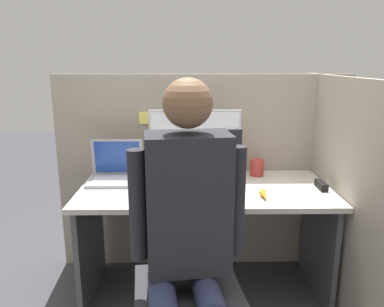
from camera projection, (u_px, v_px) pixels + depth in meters
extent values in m
cube|color=gray|center=(203.00, 173.00, 2.61)|extent=(1.99, 0.04, 1.36)
cube|color=#F4EA66|center=(145.00, 118.00, 2.48)|extent=(0.08, 0.01, 0.08)
cube|color=#EA9EC6|center=(208.00, 117.00, 2.49)|extent=(0.08, 0.01, 0.08)
cube|color=gray|center=(337.00, 194.00, 2.19)|extent=(0.04, 1.33, 1.36)
cube|color=beige|center=(205.00, 189.00, 2.24)|extent=(1.49, 0.69, 0.03)
cube|color=#4C4C51|center=(90.00, 244.00, 2.32)|extent=(0.03, 0.59, 0.67)
cube|color=#4C4C51|center=(318.00, 242.00, 2.34)|extent=(0.03, 0.59, 0.67)
cube|color=orange|center=(195.00, 172.00, 2.43)|extent=(0.33, 0.20, 0.07)
cylinder|color=#B2B2B7|center=(195.00, 166.00, 2.42)|extent=(0.19, 0.19, 0.01)
cylinder|color=#B2B2B7|center=(195.00, 160.00, 2.41)|extent=(0.04, 0.04, 0.07)
cube|color=#B2B2B7|center=(195.00, 133.00, 2.38)|extent=(0.58, 0.02, 0.30)
cube|color=silver|center=(195.00, 134.00, 2.36)|extent=(0.56, 0.00, 0.28)
cube|color=#99999E|center=(115.00, 181.00, 2.32)|extent=(0.33, 0.24, 0.02)
cube|color=silver|center=(116.00, 179.00, 2.33)|extent=(0.28, 0.13, 0.00)
cube|color=#99999E|center=(117.00, 157.00, 2.39)|extent=(0.33, 0.03, 0.24)
cube|color=#1E3D93|center=(117.00, 157.00, 2.38)|extent=(0.29, 0.02, 0.21)
ellipsoid|color=gray|center=(146.00, 189.00, 2.15)|extent=(0.07, 0.04, 0.03)
cube|color=black|center=(321.00, 185.00, 2.21)|extent=(0.04, 0.13, 0.04)
cone|color=orange|center=(264.00, 196.00, 2.04)|extent=(0.04, 0.10, 0.04)
cylinder|color=green|center=(262.00, 192.00, 2.10)|extent=(0.02, 0.02, 0.02)
cube|color=#2D2D33|center=(188.00, 296.00, 1.63)|extent=(0.51, 0.51, 0.07)
cube|color=#2D2D33|center=(195.00, 197.00, 1.80)|extent=(0.44, 0.10, 0.66)
cylinder|color=#282D4C|center=(162.00, 296.00, 1.49)|extent=(0.15, 0.32, 0.11)
cylinder|color=#282D4C|center=(207.00, 292.00, 1.51)|extent=(0.15, 0.32, 0.11)
cube|color=#232328|center=(188.00, 203.00, 1.53)|extent=(0.36, 0.24, 0.58)
sphere|color=brown|center=(188.00, 103.00, 1.43)|extent=(0.20, 0.20, 0.20)
cylinder|color=#232328|center=(137.00, 206.00, 1.50)|extent=(0.07, 0.07, 0.46)
cylinder|color=#232328|center=(237.00, 200.00, 1.56)|extent=(0.07, 0.07, 0.46)
cylinder|color=#A3332D|center=(257.00, 168.00, 2.45)|extent=(0.09, 0.09, 0.11)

